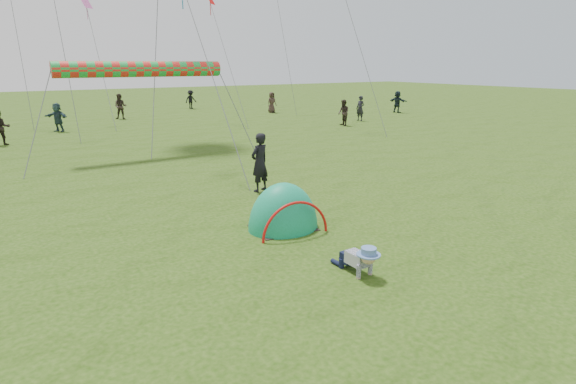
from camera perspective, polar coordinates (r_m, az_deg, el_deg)
ground at (r=9.54m, az=8.87°, el=-7.82°), size 140.00×140.00×0.00m
crawling_toddler at (r=8.59m, az=9.07°, el=-8.33°), size 0.59×0.82×0.62m
popup_tent at (r=10.86m, az=-0.61°, el=-4.60°), size 1.85×1.58×2.24m
standing_adult at (r=13.78m, az=-3.62°, el=3.75°), size 0.77×0.62×1.81m
crowd_person_0 at (r=31.90m, az=9.16°, el=10.43°), size 0.52×0.69×1.71m
crowd_person_1 at (r=29.20m, az=7.06°, el=9.96°), size 0.79×0.92×1.65m
crowd_person_3 at (r=41.19m, az=-12.24°, el=11.41°), size 1.12×0.76×1.60m
crowd_person_5 at (r=29.65m, az=-27.22°, el=8.44°), size 1.36×1.50×1.66m
crowd_person_7 at (r=34.73m, az=-20.49°, el=10.14°), size 1.07×0.97×1.78m
crowd_person_10 at (r=36.99m, az=-2.07°, el=11.30°), size 0.85×0.60×1.64m
crowd_person_11 at (r=38.09m, az=13.71°, el=11.07°), size 0.74×1.66×1.73m
crowd_person_13 at (r=25.87m, az=-32.68°, el=6.89°), size 0.88×0.71×1.71m
rainbow_tube_kite at (r=20.21m, az=-18.05°, el=14.62°), size 6.78×0.64×0.64m
diamond_kite_5 at (r=33.27m, az=-24.27°, el=21.08°), size 0.84×0.84×0.69m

